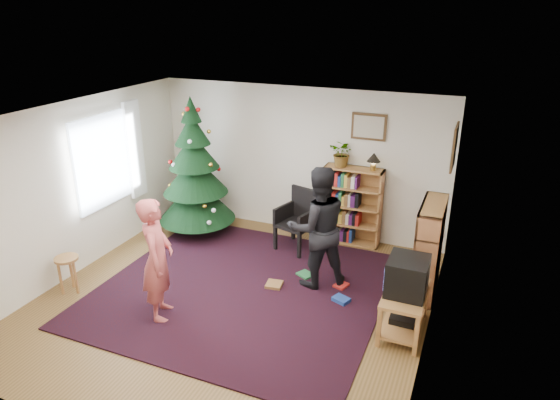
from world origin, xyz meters
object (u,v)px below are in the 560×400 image
at_px(picture_back, 369,127).
at_px(person_by_chair, 318,228).
at_px(picture_right, 455,147).
at_px(stool, 67,265).
at_px(bookshelf_back, 352,205).
at_px(person_standing, 157,260).
at_px(potted_plant, 343,153).
at_px(tv_stand, 404,308).
at_px(table_lamp, 374,158).
at_px(christmas_tree, 195,178).
at_px(crt_tv, 407,276).
at_px(bookshelf_right, 429,248).
at_px(armchair, 299,217).

xyz_separation_m(picture_back, person_by_chair, (-0.25, -1.63, -1.07)).
height_order(picture_right, stool, picture_right).
height_order(picture_right, bookshelf_back, picture_right).
distance_m(person_standing, potted_plant, 3.40).
xyz_separation_m(bookshelf_back, tv_stand, (1.23, -2.14, -0.34)).
height_order(picture_back, table_lamp, picture_back).
xyz_separation_m(christmas_tree, tv_stand, (3.79, -1.52, -0.66)).
relative_size(bookshelf_back, crt_tv, 2.59).
bearing_deg(stool, bookshelf_right, 22.91).
bearing_deg(christmas_tree, armchair, 4.25).
height_order(picture_right, christmas_tree, christmas_tree).
bearing_deg(stool, potted_plant, 45.35).
relative_size(bookshelf_back, stool, 2.46).
relative_size(bookshelf_right, potted_plant, 2.95).
distance_m(christmas_tree, bookshelf_back, 2.66).
distance_m(picture_back, bookshelf_right, 2.14).
height_order(bookshelf_back, bookshelf_right, same).
distance_m(stool, potted_plant, 4.36).
bearing_deg(table_lamp, picture_back, 135.79).
xyz_separation_m(picture_right, christmas_tree, (-4.05, -0.04, -0.96)).
height_order(picture_back, person_standing, picture_back).
distance_m(person_by_chair, potted_plant, 1.63).
bearing_deg(picture_right, picture_back, 151.31).
distance_m(picture_right, bookshelf_back, 2.05).
xyz_separation_m(armchair, person_by_chair, (0.65, -1.00, 0.34)).
height_order(bookshelf_back, crt_tv, bookshelf_back).
bearing_deg(tv_stand, person_by_chair, 153.76).
relative_size(picture_right, armchair, 0.61).
bearing_deg(stool, person_standing, 0.58).
distance_m(armchair, person_by_chair, 1.24).
bearing_deg(person_standing, stool, 65.79).
height_order(person_by_chair, potted_plant, person_by_chair).
relative_size(person_standing, person_by_chair, 0.92).
distance_m(christmas_tree, person_by_chair, 2.62).
distance_m(bookshelf_right, person_by_chair, 1.51).
distance_m(armchair, potted_plant, 1.23).
bearing_deg(christmas_tree, table_lamp, 12.37).
xyz_separation_m(bookshelf_right, potted_plant, (-1.55, 1.09, 0.86)).
height_order(picture_back, picture_right, picture_right).
height_order(christmas_tree, table_lamp, christmas_tree).
bearing_deg(person_by_chair, christmas_tree, -53.89).
relative_size(picture_right, bookshelf_back, 0.46).
height_order(picture_back, person_by_chair, picture_back).
distance_m(picture_back, person_standing, 3.79).
bearing_deg(crt_tv, person_by_chair, 153.71).
bearing_deg(armchair, christmas_tree, -159.78).
height_order(stool, table_lamp, table_lamp).
bearing_deg(potted_plant, tv_stand, -56.27).
xyz_separation_m(picture_back, tv_stand, (1.07, -2.28, -1.63)).
xyz_separation_m(person_standing, person_by_chair, (1.57, 1.49, 0.07)).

